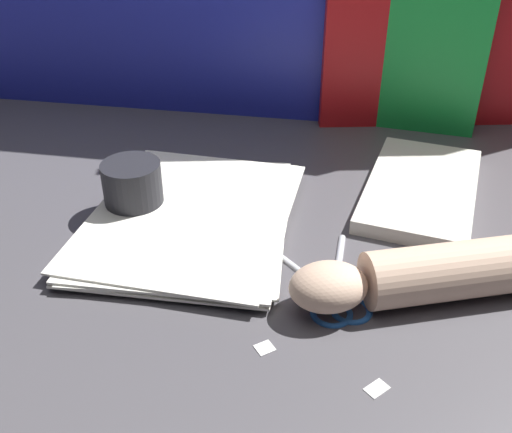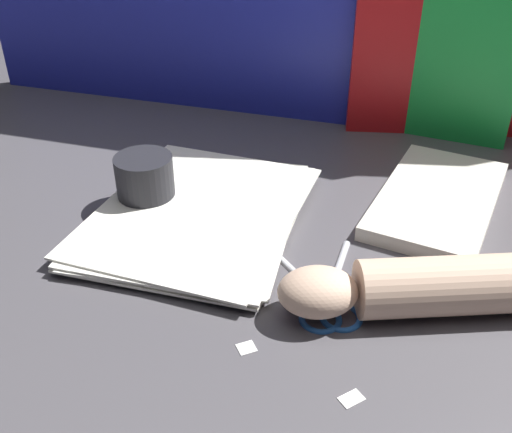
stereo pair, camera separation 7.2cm
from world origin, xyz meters
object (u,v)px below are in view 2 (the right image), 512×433
mug (145,182)px  book_closed (438,199)px  scissors (325,297)px  paper_stack (198,213)px  hand_forearm (435,286)px

mug → book_closed: bearing=13.9°
scissors → paper_stack: bearing=147.0°
mug → hand_forearm: bearing=-18.4°
book_closed → mug: bearing=-166.1°
hand_forearm → mug: 0.41m
book_closed → scissors: size_ratio=1.70×
scissors → hand_forearm: hand_forearm is taller
paper_stack → book_closed: size_ratio=1.17×
scissors → hand_forearm: bearing=6.3°
paper_stack → scissors: paper_stack is taller
paper_stack → scissors: size_ratio=1.99×
paper_stack → book_closed: bearing=20.1°
paper_stack → book_closed: 0.34m
scissors → hand_forearm: 0.12m
book_closed → scissors: 0.27m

